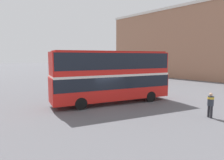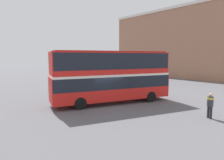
# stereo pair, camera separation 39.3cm
# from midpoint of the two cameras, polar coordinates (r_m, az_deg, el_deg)

# --- Properties ---
(ground_plane) EXTENTS (240.00, 240.00, 0.00)m
(ground_plane) POSITION_cam_midpoint_polar(r_m,az_deg,el_deg) (17.68, -1.76, -7.18)
(ground_plane) COLOR #5B5B60
(building_row_right) EXTENTS (8.67, 38.45, 13.92)m
(building_row_right) POSITION_cam_midpoint_polar(r_m,az_deg,el_deg) (43.46, 23.89, 9.75)
(building_row_right) COLOR #9E7056
(building_row_right) RESTS_ON ground_plane
(double_decker_bus) EXTENTS (11.13, 5.30, 4.73)m
(double_decker_bus) POSITION_cam_midpoint_polar(r_m,az_deg,el_deg) (18.04, 0.63, 1.82)
(double_decker_bus) COLOR red
(double_decker_bus) RESTS_ON ground_plane
(pedestrian_foreground) EXTENTS (0.58, 0.58, 1.76)m
(pedestrian_foreground) POSITION_cam_midpoint_polar(r_m,az_deg,el_deg) (15.41, 26.90, -5.89)
(pedestrian_foreground) COLOR #232328
(pedestrian_foreground) RESTS_ON ground_plane
(parked_car_kerb_far) EXTENTS (4.18, 2.33, 1.58)m
(parked_car_kerb_far) POSITION_cam_midpoint_polar(r_m,az_deg,el_deg) (28.07, -12.17, -0.47)
(parked_car_kerb_far) COLOR silver
(parked_car_kerb_far) RESTS_ON ground_plane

